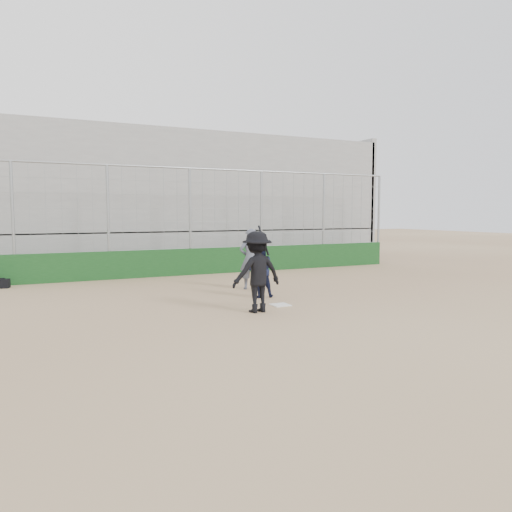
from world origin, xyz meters
name	(u,v)px	position (x,y,z in m)	size (l,w,h in m)	color
ground	(280,305)	(0.00, 0.00, 0.00)	(90.00, 90.00, 0.00)	#836647
home_plate	(280,305)	(0.00, 0.00, 0.01)	(0.44, 0.44, 0.02)	white
backstop	(191,249)	(0.00, 7.00, 0.96)	(18.10, 0.25, 4.04)	#133C16
bleachers	(155,200)	(0.00, 11.95, 2.92)	(20.25, 6.70, 6.98)	gray
batter_at_plate	(257,272)	(-0.91, -0.49, 0.96)	(1.27, 0.83, 2.05)	black
catcher_crouched	(260,279)	(0.07, 1.26, 0.52)	(0.84, 0.70, 1.05)	black
umpire	(250,262)	(0.49, 2.78, 0.84)	(0.68, 0.45, 1.67)	#4D5361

